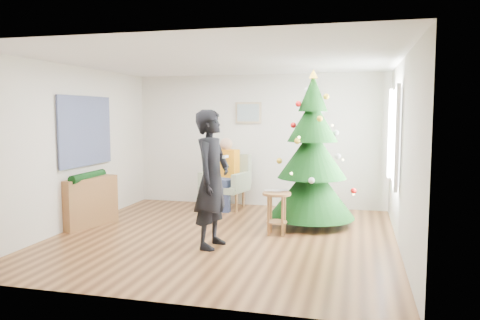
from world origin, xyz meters
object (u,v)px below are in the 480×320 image
(christmas_tree, at_px, (312,156))
(console, at_px, (89,202))
(stool, at_px, (277,213))
(standing_man, at_px, (212,179))
(armchair, at_px, (226,188))

(christmas_tree, relative_size, console, 2.55)
(stool, xyz_separation_m, standing_man, (-0.75, -0.86, 0.62))
(stool, bearing_deg, console, -175.97)
(standing_man, relative_size, console, 1.89)
(stool, bearing_deg, christmas_tree, 58.75)
(christmas_tree, distance_m, console, 3.73)
(armchair, bearing_deg, standing_man, -64.51)
(stool, xyz_separation_m, armchair, (-1.29, 1.74, 0.06))
(christmas_tree, bearing_deg, stool, -121.25)
(christmas_tree, relative_size, armchair, 2.44)
(stool, height_order, armchair, armchair)
(console, bearing_deg, stool, 21.39)
(armchair, distance_m, standing_man, 2.72)
(christmas_tree, xyz_separation_m, standing_man, (-1.21, -1.61, -0.20))
(standing_man, xyz_separation_m, console, (-2.32, 0.65, -0.55))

